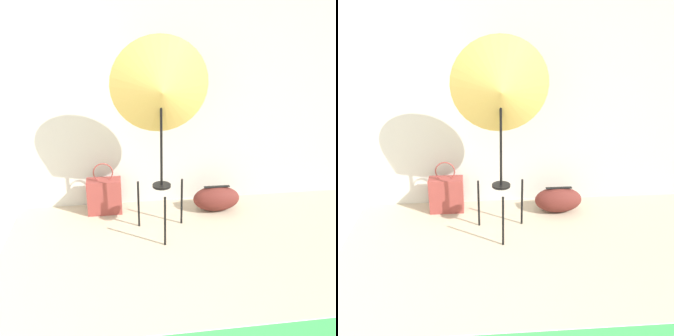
% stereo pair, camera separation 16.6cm
% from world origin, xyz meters
% --- Properties ---
extents(wall_back, '(8.00, 0.05, 2.60)m').
position_xyz_m(wall_back, '(0.00, 2.61, 1.30)').
color(wall_back, beige).
rests_on(wall_back, ground_plane).
extents(photo_umbrella, '(0.83, 0.40, 1.73)m').
position_xyz_m(photo_umbrella, '(0.02, 1.96, 1.30)').
color(photo_umbrella, black).
rests_on(photo_umbrella, ground_plane).
extents(tote_bag, '(0.34, 0.16, 0.53)m').
position_xyz_m(tote_bag, '(-0.50, 2.40, 0.18)').
color(tote_bag, brown).
rests_on(tote_bag, ground_plane).
extents(duffel_bag, '(0.47, 0.25, 0.26)m').
position_xyz_m(duffel_bag, '(0.62, 2.30, 0.13)').
color(duffel_bag, '#5B231E').
rests_on(duffel_bag, ground_plane).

